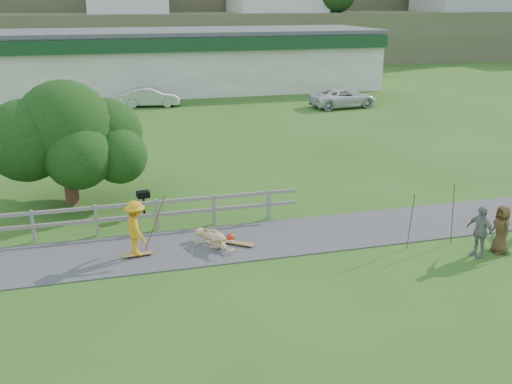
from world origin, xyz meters
The scene contains 18 objects.
ground centered at (0.00, 0.00, 0.00)m, with size 260.00×260.00×0.00m, color #2A4F16.
path centered at (0.00, 1.50, 0.02)m, with size 34.00×3.00×0.04m, color #3C3C3E.
fence centered at (-4.62, 3.30, 0.72)m, with size 15.05×0.10×1.10m.
strip_mall centered at (4.00, 34.94, 2.58)m, with size 32.50×10.75×5.10m.
skater_rider centered at (-2.80, 1.23, 0.87)m, with size 1.12×0.64×1.73m, color orange.
skater_fallen centered at (-0.38, 1.33, 0.31)m, with size 1.72×0.41×0.63m, color tan.
spectator_b centered at (7.36, -1.40, 0.82)m, with size 0.97×0.40×1.65m, color gray.
spectator_c centered at (8.18, -1.35, 0.78)m, with size 0.76×0.50×1.56m, color #533A21.
car_silver centered at (-0.05, 27.43, 0.70)m, with size 1.49×4.27×1.41m, color silver.
car_white centered at (13.56, 23.46, 0.69)m, with size 2.30×4.98×1.39m, color silver.
tree centered at (-4.92, 6.97, 2.05)m, with size 5.80×5.80×4.09m, color black, non-canonical shape.
bbq centered at (-2.33, 4.74, 0.48)m, with size 0.44×0.34×0.95m, color black, non-canonical shape.
longboard_rider centered at (-2.80, 1.23, 0.05)m, with size 0.90×0.22×0.10m, color brown, non-canonical shape.
longboard_fallen centered at (0.42, 1.23, 0.05)m, with size 0.95×0.23×0.11m, color brown, non-canonical shape.
helmet centered at (0.22, 1.68, 0.14)m, with size 0.28×0.28×0.28m, color red.
pole_rider centered at (-2.20, 1.63, 0.96)m, with size 0.03×0.03×1.93m, color brown.
pole_spec_left centered at (5.59, -0.36, 0.92)m, with size 0.03×0.03×1.84m, color brown.
pole_spec_right centered at (7.10, -0.33, 1.02)m, with size 0.03×0.03×2.03m, color brown.
Camera 1 is at (-3.44, -15.19, 7.57)m, focal length 40.00 mm.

